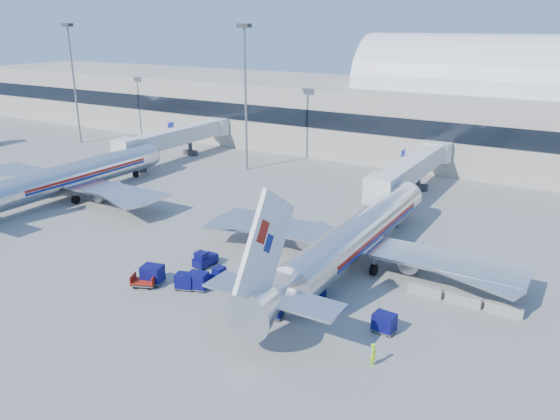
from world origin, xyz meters
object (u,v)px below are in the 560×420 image
Objects in this scene: barrier_mid at (463,300)px; cart_train_c at (153,274)px; tug_left at (204,259)px; cart_solo_far at (384,322)px; jetbridge_near at (415,167)px; mast_west at (245,77)px; tug_lead at (223,277)px; ramp_worker at (373,354)px; airliner_main at (354,238)px; cart_train_b at (185,281)px; cart_solo_near at (273,308)px; tug_right at (318,287)px; mast_far_west at (72,66)px; cart_train_a at (198,281)px; airliner_mid at (67,178)px; cart_open_red at (144,283)px; barrier_near at (425,291)px; jetbridge_mid at (181,136)px; barrier_far at (504,310)px.

cart_train_c reaches higher than barrier_mid.
cart_solo_far is (19.50, -2.34, 0.07)m from tug_left.
mast_west is (-27.60, -0.81, 10.86)m from jetbridge_near.
ramp_worker is (16.56, -4.74, 0.16)m from tug_lead.
airliner_main is 12.42× the size of barrier_mid.
cart_train_b is 18.12m from cart_solo_far.
tug_left reaches higher than barrier_mid.
cart_solo_near is at bearing -110.36° from tug_left.
cart_solo_far is (7.32, -2.98, 0.20)m from tug_right.
cart_train_a is (60.17, -37.42, -13.94)m from mast_far_west.
airliner_main is 1.00× the size of airliner_mid.
cart_train_b is (-1.06, -0.54, -0.07)m from cart_train_a.
airliner_main reaches higher than cart_train_c.
cart_solo_near is at bearing -141.79° from barrier_mid.
cart_train_a is (-1.27, -2.04, 0.15)m from tug_lead.
cart_open_red is (-14.11, -6.93, -0.21)m from tug_right.
tug_lead is 1.32× the size of cart_solo_far.
cart_solo_near is at bearing -96.80° from airliner_main.
ramp_worker is (22.16, -1.51, -0.06)m from cart_train_c.
barrier_near is at bearing 3.90° from cart_open_red.
tug_right is 7.91m from cart_solo_far.
tug_right is at bearing -83.38° from tug_left.
jetbridge_mid reaches higher than ramp_worker.
cart_solo_far reaches higher than barrier_mid.
barrier_far is at bearing 66.38° from tug_right.
cart_train_b is (-10.89, -12.46, -2.14)m from airliner_main.
tug_left is (-10.02, -34.02, -3.18)m from jetbridge_near.
tug_right is at bearing -37.09° from jetbridge_mid.
mast_west is at bearing 96.12° from cart_train_b.
mast_west is at bearing 141.43° from cart_solo_far.
mast_west reaches higher than barrier_far.
airliner_mid is 1.65× the size of mast_far_west.
mast_far_west is 12.37× the size of cart_solo_near.
barrier_mid is at bearing -64.56° from jetbridge_near.
tug_lead is at bearing 44.52° from cart_train_a.
airliner_main reaches higher than jetbridge_mid.
ramp_worker is (8.00, -14.62, -2.05)m from airliner_main.
tug_left is at bearing 107.94° from cart_train_a.
mast_west is 56.98m from ramp_worker.
jetbridge_mid is 11.22× the size of tug_lead.
mast_west is at bearing -3.21° from jetbridge_mid.
airliner_main is at bearing -54.51° from tug_left.
mast_west is 9.98× the size of tug_right.
mast_west is at bearing -178.35° from tug_right.
barrier_far is at bearing 7.37° from cart_train_a.
cart_train_a reaches higher than cart_solo_near.
cart_train_c is at bearing 165.75° from tug_left.
cart_open_red is (-21.43, -3.96, -0.41)m from cart_solo_far.
barrier_near is (8.00, -2.51, -2.48)m from airliner_main.
airliner_main is 14.66× the size of cart_open_red.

